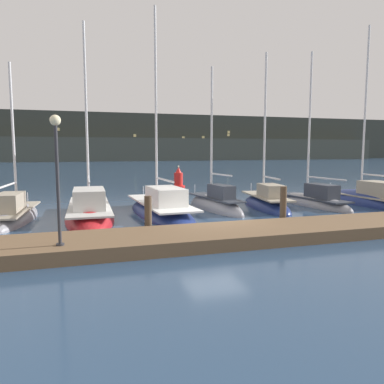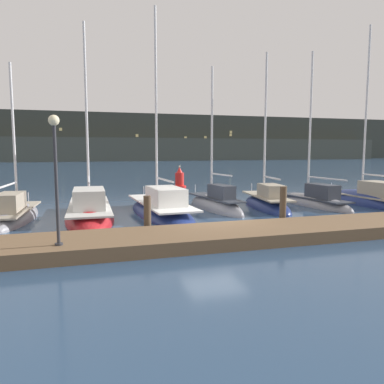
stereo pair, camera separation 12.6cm
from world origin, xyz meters
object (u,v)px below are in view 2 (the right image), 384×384
(sailboat_berth_5, at_px, (161,211))
(channel_buoy, at_px, (180,179))
(sailboat_berth_3, at_px, (15,217))
(sailboat_berth_8, at_px, (314,203))
(sailboat_berth_7, at_px, (267,205))
(sailboat_berth_9, at_px, (370,202))
(dock_lamppost, at_px, (55,159))
(sailboat_berth_4, at_px, (90,215))
(sailboat_berth_6, at_px, (216,207))

(sailboat_berth_5, bearing_deg, channel_buoy, 71.03)
(sailboat_berth_3, bearing_deg, sailboat_berth_8, -0.31)
(sailboat_berth_7, xyz_separation_m, sailboat_berth_8, (3.14, 0.06, -0.01))
(sailboat_berth_9, height_order, dock_lamppost, sailboat_berth_9)
(sailboat_berth_7, bearing_deg, dock_lamppost, -146.52)
(sailboat_berth_4, height_order, channel_buoy, sailboat_berth_4)
(sailboat_berth_4, xyz_separation_m, sailboat_berth_6, (6.71, 0.54, 0.00))
(sailboat_berth_6, relative_size, sailboat_berth_8, 0.89)
(sailboat_berth_9, relative_size, dock_lamppost, 2.97)
(sailboat_berth_6, relative_size, sailboat_berth_9, 0.75)
(sailboat_berth_3, bearing_deg, sailboat_berth_4, -7.68)
(sailboat_berth_5, bearing_deg, sailboat_berth_3, 176.44)
(sailboat_berth_4, height_order, dock_lamppost, sailboat_berth_4)
(sailboat_berth_6, relative_size, channel_buoy, 4.46)
(sailboat_berth_4, bearing_deg, sailboat_berth_7, 1.83)
(sailboat_berth_5, distance_m, sailboat_berth_6, 3.21)
(channel_buoy, bearing_deg, sailboat_berth_9, -57.44)
(sailboat_berth_3, bearing_deg, sailboat_berth_6, 0.46)
(channel_buoy, bearing_deg, sailboat_berth_3, -132.35)
(sailboat_berth_9, bearing_deg, dock_lamppost, -159.31)
(sailboat_berth_6, relative_size, dock_lamppost, 2.21)
(sailboat_berth_5, relative_size, channel_buoy, 5.75)
(sailboat_berth_3, relative_size, sailboat_berth_4, 0.79)
(sailboat_berth_3, distance_m, sailboat_berth_6, 10.09)
(sailboat_berth_3, xyz_separation_m, sailboat_berth_9, (19.74, -0.70, -0.01))
(channel_buoy, distance_m, dock_lamppost, 21.83)
(sailboat_berth_3, xyz_separation_m, dock_lamppost, (2.30, -7.29, 2.91))
(sailboat_berth_5, distance_m, sailboat_berth_8, 9.32)
(sailboat_berth_4, xyz_separation_m, sailboat_berth_8, (12.85, 0.37, 0.01))
(sailboat_berth_3, relative_size, channel_buoy, 4.17)
(dock_lamppost, bearing_deg, sailboat_berth_6, 43.40)
(sailboat_berth_6, bearing_deg, sailboat_berth_9, -4.63)
(sailboat_berth_8, bearing_deg, sailboat_berth_7, -178.95)
(dock_lamppost, bearing_deg, sailboat_berth_3, 107.53)
(sailboat_berth_4, xyz_separation_m, channel_buoy, (7.96, 12.90, 0.57))
(sailboat_berth_6, xyz_separation_m, sailboat_berth_8, (6.14, -0.17, 0.01))
(sailboat_berth_5, relative_size, sailboat_berth_7, 1.18)
(sailboat_berth_4, bearing_deg, sailboat_berth_3, 172.32)
(sailboat_berth_4, bearing_deg, channel_buoy, 58.32)
(sailboat_berth_5, relative_size, dock_lamppost, 2.86)
(sailboat_berth_5, relative_size, sailboat_berth_6, 1.29)
(sailboat_berth_3, xyz_separation_m, sailboat_berth_5, (6.92, -0.43, 0.04))
(sailboat_berth_9, bearing_deg, sailboat_berth_3, 177.97)
(sailboat_berth_6, xyz_separation_m, dock_lamppost, (-7.79, -7.37, 2.91))
(sailboat_berth_3, xyz_separation_m, sailboat_berth_6, (10.09, 0.08, 0.00))
(sailboat_berth_3, bearing_deg, dock_lamppost, -72.47)
(dock_lamppost, bearing_deg, sailboat_berth_8, 27.32)
(sailboat_berth_8, distance_m, channel_buoy, 13.46)
(sailboat_berth_8, height_order, channel_buoy, sailboat_berth_8)
(sailboat_berth_3, height_order, sailboat_berth_6, sailboat_berth_6)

